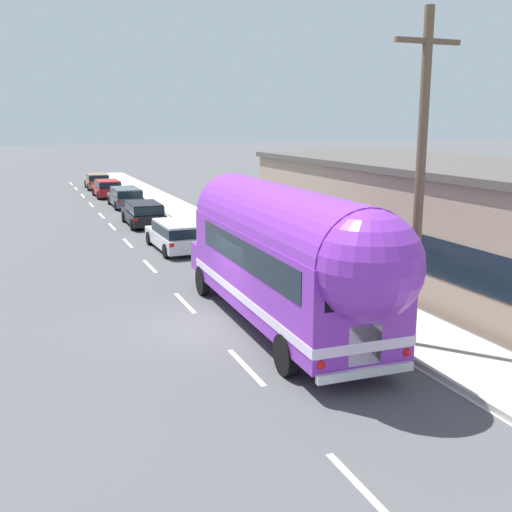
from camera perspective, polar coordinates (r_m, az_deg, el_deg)
name	(u,v)px	position (r m, az deg, el deg)	size (l,w,h in m)	color
ground_plane	(207,326)	(18.04, -4.59, -6.52)	(300.00, 300.00, 0.00)	#4C4C4F
lane_markings	(184,240)	(30.98, -6.76, 1.45)	(4.01, 80.00, 0.01)	silver
sidewalk_slab	(251,247)	(28.79, -0.49, 0.85)	(2.59, 90.00, 0.15)	#ADA89E
roadside_building	(456,218)	(25.01, 18.11, 3.36)	(8.47, 21.04, 4.34)	gray
utility_pole	(420,180)	(15.80, 15.01, 6.85)	(1.80, 0.24, 8.50)	brown
painted_bus	(287,253)	(16.82, 2.93, 0.25)	(2.74, 11.84, 4.12)	purple
car_lead	(176,234)	(28.42, -7.45, 2.06)	(1.96, 4.75, 1.37)	silver
car_second	(144,212)	(35.57, -10.42, 4.02)	(1.98, 4.48, 1.37)	black
car_third	(126,196)	(43.69, -12.04, 5.50)	(1.96, 4.66, 1.37)	#474C51
car_fourth	(107,187)	(49.82, -13.68, 6.22)	(1.96, 4.27, 1.37)	#A5191E
car_fifth	(97,180)	(56.34, -14.55, 6.85)	(2.05, 4.28, 1.37)	olive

